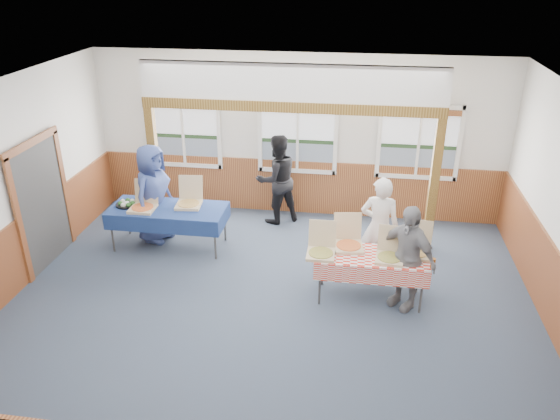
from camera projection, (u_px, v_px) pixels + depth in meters
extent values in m
plane|color=#292F43|center=(269.00, 309.00, 8.14)|extent=(8.00, 8.00, 0.00)
plane|color=white|center=(267.00, 96.00, 6.79)|extent=(8.00, 8.00, 0.00)
plane|color=silver|center=(298.00, 136.00, 10.61)|extent=(8.00, 0.00, 8.00)
plane|color=silver|center=(195.00, 397.00, 4.33)|extent=(8.00, 0.00, 8.00)
cube|color=brown|center=(297.00, 187.00, 11.03)|extent=(7.98, 0.05, 1.10)
cube|color=brown|center=(16.00, 257.00, 8.43)|extent=(0.05, 6.98, 1.10)
cube|color=brown|center=(558.00, 300.00, 7.38)|extent=(0.05, 6.98, 1.10)
cube|color=#373737|center=(42.00, 204.00, 9.03)|extent=(0.06, 1.30, 2.10)
cube|color=white|center=(185.00, 165.00, 11.15)|extent=(1.52, 0.05, 0.08)
cube|color=white|center=(180.00, 98.00, 10.56)|extent=(1.52, 0.05, 0.08)
cube|color=white|center=(147.00, 131.00, 10.95)|extent=(0.08, 0.05, 1.46)
cube|color=white|center=(219.00, 134.00, 10.76)|extent=(0.08, 0.05, 1.46)
cube|color=white|center=(183.00, 132.00, 10.86)|extent=(0.05, 0.05, 1.30)
cube|color=slate|center=(185.00, 150.00, 11.06)|extent=(1.40, 0.02, 0.52)
cube|color=#1D361B|center=(184.00, 136.00, 10.93)|extent=(1.40, 0.02, 0.08)
cube|color=silver|center=(182.00, 117.00, 10.77)|extent=(1.40, 0.02, 0.70)
cube|color=brown|center=(180.00, 103.00, 10.59)|extent=(1.40, 0.07, 0.10)
cube|color=white|center=(297.00, 171.00, 10.84)|extent=(1.52, 0.05, 0.08)
cube|color=white|center=(298.00, 102.00, 10.26)|extent=(1.52, 0.05, 0.08)
cube|color=white|center=(260.00, 136.00, 10.65)|extent=(0.08, 0.05, 1.46)
cube|color=white|center=(336.00, 139.00, 10.45)|extent=(0.08, 0.05, 1.46)
cube|color=white|center=(297.00, 137.00, 10.55)|extent=(0.05, 0.05, 1.30)
cube|color=slate|center=(297.00, 156.00, 10.75)|extent=(1.40, 0.02, 0.52)
cube|color=#1D361B|center=(298.00, 141.00, 10.63)|extent=(1.40, 0.02, 0.08)
cube|color=silver|center=(298.00, 122.00, 10.46)|extent=(1.40, 0.02, 0.70)
cube|color=brown|center=(298.00, 108.00, 10.28)|extent=(1.40, 0.07, 0.10)
cube|color=white|center=(415.00, 177.00, 10.54)|extent=(1.52, 0.05, 0.08)
cube|color=white|center=(423.00, 106.00, 9.96)|extent=(1.52, 0.05, 0.08)
cube|color=white|center=(379.00, 141.00, 10.35)|extent=(0.08, 0.05, 1.46)
cube|color=white|center=(459.00, 144.00, 10.15)|extent=(0.08, 0.05, 1.46)
cube|color=white|center=(419.00, 143.00, 10.25)|extent=(0.05, 0.05, 1.30)
cube|color=slate|center=(417.00, 161.00, 10.45)|extent=(1.40, 0.02, 0.52)
cube|color=#1D361B|center=(418.00, 147.00, 10.32)|extent=(1.40, 0.02, 0.08)
cube|color=silver|center=(420.00, 127.00, 10.16)|extent=(1.40, 0.02, 0.70)
cube|color=brown|center=(422.00, 112.00, 9.98)|extent=(1.40, 0.07, 0.10)
cube|color=#533712|center=(155.00, 171.00, 10.03)|extent=(0.15, 0.15, 2.40)
cube|color=#533712|center=(434.00, 186.00, 9.37)|extent=(0.15, 0.15, 2.40)
cube|color=#533712|center=(290.00, 106.00, 9.15)|extent=(5.15, 0.18, 0.18)
cylinder|color=#373737|center=(112.00, 233.00, 9.58)|extent=(0.04, 0.04, 0.73)
cylinder|color=#373737|center=(128.00, 216.00, 10.21)|extent=(0.04, 0.04, 0.73)
cylinder|color=#373737|center=(215.00, 240.00, 9.33)|extent=(0.04, 0.04, 0.73)
cylinder|color=#373737|center=(225.00, 222.00, 9.96)|extent=(0.04, 0.04, 0.73)
cube|color=#373737|center=(168.00, 209.00, 9.61)|extent=(2.08, 1.11, 0.03)
cube|color=navy|center=(168.00, 208.00, 9.61)|extent=(2.15, 1.17, 0.01)
cube|color=navy|center=(160.00, 226.00, 9.27)|extent=(2.02, 0.31, 0.28)
cube|color=navy|center=(176.00, 205.00, 10.06)|extent=(2.02, 0.31, 0.28)
cylinder|color=#373737|center=(320.00, 283.00, 8.11)|extent=(0.04, 0.04, 0.73)
cylinder|color=#373737|center=(322.00, 265.00, 8.60)|extent=(0.04, 0.04, 0.73)
cylinder|color=#373737|center=(422.00, 291.00, 7.91)|extent=(0.04, 0.04, 0.73)
cylinder|color=#373737|center=(419.00, 272.00, 8.40)|extent=(0.04, 0.04, 0.73)
cube|color=#373737|center=(372.00, 256.00, 8.10)|extent=(1.73, 1.19, 0.03)
cube|color=red|center=(372.00, 255.00, 8.09)|extent=(1.81, 1.27, 0.01)
cube|color=red|center=(371.00, 276.00, 7.82)|extent=(1.56, 0.60, 0.28)
cube|color=red|center=(371.00, 252.00, 8.48)|extent=(1.56, 0.60, 0.28)
cube|color=#CBB187|center=(143.00, 209.00, 9.51)|extent=(0.43, 0.43, 0.05)
cylinder|color=orange|center=(142.00, 207.00, 9.50)|extent=(0.38, 0.38, 0.01)
cube|color=#CBB187|center=(146.00, 191.00, 9.65)|extent=(0.43, 0.11, 0.42)
cube|color=#CBB187|center=(189.00, 205.00, 9.66)|extent=(0.47, 0.47, 0.05)
cylinder|color=#DBD065|center=(189.00, 203.00, 9.64)|extent=(0.41, 0.41, 0.01)
cube|color=#CBB187|center=(191.00, 187.00, 9.79)|extent=(0.44, 0.14, 0.42)
cube|color=#CBB187|center=(321.00, 254.00, 8.05)|extent=(0.41, 0.41, 0.05)
cylinder|color=#C0813C|center=(321.00, 253.00, 8.04)|extent=(0.36, 0.36, 0.01)
cube|color=#CBB187|center=(322.00, 233.00, 8.18)|extent=(0.41, 0.10, 0.41)
cube|color=#CBB187|center=(349.00, 247.00, 8.26)|extent=(0.48, 0.48, 0.05)
cylinder|color=orange|center=(349.00, 245.00, 8.24)|extent=(0.42, 0.42, 0.01)
cube|color=#CBB187|center=(348.00, 226.00, 8.39)|extent=(0.43, 0.16, 0.42)
cube|color=#CBB187|center=(389.00, 259.00, 7.94)|extent=(0.43, 0.43, 0.04)
cylinder|color=#C0813C|center=(390.00, 257.00, 7.92)|extent=(0.38, 0.38, 0.01)
cube|color=#CBB187|center=(392.00, 238.00, 8.06)|extent=(0.40, 0.13, 0.39)
cube|color=#CBB187|center=(416.00, 253.00, 8.08)|extent=(0.45, 0.45, 0.05)
cylinder|color=#DBD065|center=(416.00, 252.00, 8.07)|extent=(0.39, 0.39, 0.01)
cube|color=#CBB187|center=(418.00, 233.00, 8.20)|extent=(0.41, 0.14, 0.40)
cylinder|color=black|center=(127.00, 204.00, 9.70)|extent=(0.40, 0.40, 0.03)
cylinder|color=silver|center=(127.00, 203.00, 9.69)|extent=(0.09, 0.09, 0.04)
sphere|color=#2E6125|center=(133.00, 203.00, 9.67)|extent=(0.09, 0.09, 0.09)
sphere|color=beige|center=(132.00, 201.00, 9.75)|extent=(0.09, 0.09, 0.09)
sphere|color=#2E6125|center=(128.00, 200.00, 9.78)|extent=(0.09, 0.09, 0.09)
sphere|color=beige|center=(123.00, 201.00, 9.74)|extent=(0.09, 0.09, 0.09)
sphere|color=#2E6125|center=(121.00, 204.00, 9.66)|extent=(0.09, 0.09, 0.09)
sphere|color=beige|center=(123.00, 205.00, 9.59)|extent=(0.09, 0.09, 0.09)
sphere|color=#2E6125|center=(129.00, 205.00, 9.60)|extent=(0.09, 0.09, 0.09)
cylinder|color=#A4551B|center=(433.00, 263.00, 7.72)|extent=(0.07, 0.07, 0.15)
imported|color=silver|center=(379.00, 227.00, 8.72)|extent=(0.67, 0.48, 1.70)
imported|color=black|center=(277.00, 179.00, 10.50)|extent=(1.09, 1.03, 1.77)
imported|color=#364888|center=(153.00, 193.00, 9.80)|extent=(0.80, 1.01, 1.82)
imported|color=gray|center=(407.00, 257.00, 7.91)|extent=(0.99, 0.91, 1.63)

